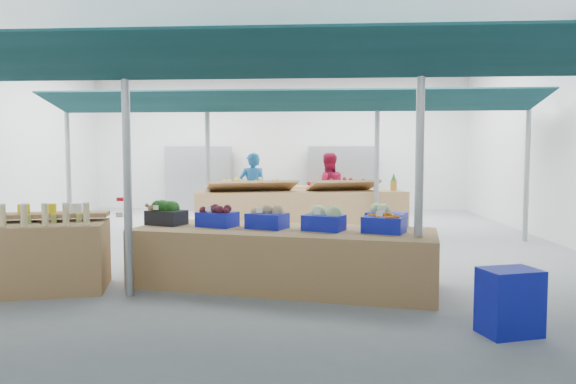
% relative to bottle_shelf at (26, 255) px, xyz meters
% --- Properties ---
extents(floor, '(13.00, 13.00, 0.00)m').
position_rel_bottle_shelf_xyz_m(floor, '(2.39, 3.86, -0.47)').
color(floor, gray).
rests_on(floor, ground).
extents(hall, '(13.00, 13.00, 13.00)m').
position_rel_bottle_shelf_xyz_m(hall, '(2.39, 5.30, 2.18)').
color(hall, silver).
rests_on(hall, ground).
extents(pole_grid, '(10.00, 4.60, 3.00)m').
position_rel_bottle_shelf_xyz_m(pole_grid, '(3.14, 2.11, 1.34)').
color(pole_grid, gray).
rests_on(pole_grid, floor).
extents(awnings, '(9.50, 7.08, 0.30)m').
position_rel_bottle_shelf_xyz_m(awnings, '(3.14, 2.11, 2.31)').
color(awnings, '#0B2D30').
rests_on(awnings, pole_grid).
extents(back_shelving_left, '(2.00, 0.50, 2.00)m').
position_rel_bottle_shelf_xyz_m(back_shelving_left, '(-0.11, 9.86, 0.53)').
color(back_shelving_left, '#B23F33').
rests_on(back_shelving_left, floor).
extents(back_shelving_right, '(2.00, 0.50, 2.00)m').
position_rel_bottle_shelf_xyz_m(back_shelving_right, '(4.39, 9.86, 0.53)').
color(back_shelving_right, '#B23F33').
rests_on(back_shelving_right, floor).
extents(bottle_shelf, '(2.12, 1.58, 1.15)m').
position_rel_bottle_shelf_xyz_m(bottle_shelf, '(0.00, 0.00, 0.00)').
color(bottle_shelf, '#966B41').
rests_on(bottle_shelf, floor).
extents(veg_counter, '(4.10, 2.03, 0.76)m').
position_rel_bottle_shelf_xyz_m(veg_counter, '(3.25, 0.45, -0.09)').
color(veg_counter, '#966B41').
rests_on(veg_counter, floor).
extents(fruit_counter, '(4.62, 1.84, 0.96)m').
position_rel_bottle_shelf_xyz_m(fruit_counter, '(3.32, 4.86, 0.01)').
color(fruit_counter, '#966B41').
rests_on(fruit_counter, floor).
extents(far_counter, '(4.69, 1.76, 0.83)m').
position_rel_bottle_shelf_xyz_m(far_counter, '(2.63, 9.00, -0.05)').
color(far_counter, '#966B41').
rests_on(far_counter, floor).
extents(crate_stack, '(0.62, 0.52, 0.64)m').
position_rel_bottle_shelf_xyz_m(crate_stack, '(5.55, -1.27, -0.15)').
color(crate_stack, '#0E179F').
rests_on(crate_stack, floor).
extents(vendor_left, '(0.72, 0.54, 1.80)m').
position_rel_bottle_shelf_xyz_m(vendor_left, '(2.12, 5.96, 0.43)').
color(vendor_left, '#165291').
rests_on(vendor_left, floor).
extents(vendor_right, '(0.98, 0.82, 1.80)m').
position_rel_bottle_shelf_xyz_m(vendor_right, '(3.92, 5.96, 0.43)').
color(vendor_right, '#A5143B').
rests_on(vendor_right, floor).
extents(crate_broccoli, '(0.59, 0.51, 0.35)m').
position_rel_bottle_shelf_xyz_m(crate_broccoli, '(1.59, 0.77, 0.45)').
color(crate_broccoli, black).
rests_on(crate_broccoli, veg_counter).
extents(crate_beets, '(0.59, 0.51, 0.29)m').
position_rel_bottle_shelf_xyz_m(crate_beets, '(2.34, 0.62, 0.43)').
color(crate_beets, '#0E179F').
rests_on(crate_beets, veg_counter).
extents(crate_celeriac, '(0.59, 0.51, 0.31)m').
position_rel_bottle_shelf_xyz_m(crate_celeriac, '(3.03, 0.49, 0.44)').
color(crate_celeriac, '#0E179F').
rests_on(crate_celeriac, veg_counter).
extents(crate_cabbage, '(0.59, 0.51, 0.35)m').
position_rel_bottle_shelf_xyz_m(crate_cabbage, '(3.78, 0.34, 0.45)').
color(crate_cabbage, '#0E179F').
rests_on(crate_cabbage, veg_counter).
extents(crate_carrots, '(0.59, 0.51, 0.29)m').
position_rel_bottle_shelf_xyz_m(crate_carrots, '(4.53, 0.20, 0.41)').
color(crate_carrots, '#0E179F').
rests_on(crate_carrots, veg_counter).
extents(sparrow, '(0.12, 0.09, 0.11)m').
position_rel_bottle_shelf_xyz_m(sparrow, '(1.40, 0.67, 0.54)').
color(sparrow, brown).
rests_on(sparrow, crate_broccoli).
extents(pole_ribbon, '(0.12, 0.12, 0.28)m').
position_rel_bottle_shelf_xyz_m(pole_ribbon, '(0.87, 0.94, 0.61)').
color(pole_ribbon, red).
rests_on(pole_ribbon, pole_grid).
extents(apple_heap_yellow, '(2.02, 1.31, 0.27)m').
position_rel_bottle_shelf_xyz_m(apple_heap_yellow, '(2.29, 4.57, 0.66)').
color(apple_heap_yellow, '#997247').
rests_on(apple_heap_yellow, fruit_counter).
extents(apple_heap_red, '(1.65, 1.17, 0.27)m').
position_rel_bottle_shelf_xyz_m(apple_heap_red, '(4.24, 4.91, 0.66)').
color(apple_heap_red, '#997247').
rests_on(apple_heap_red, fruit_counter).
extents(pineapple, '(0.14, 0.14, 0.39)m').
position_rel_bottle_shelf_xyz_m(pineapple, '(5.35, 5.11, 0.68)').
color(pineapple, '#8C6019').
rests_on(pineapple, fruit_counter).
extents(crate_extra, '(0.60, 0.52, 0.32)m').
position_rel_bottle_shelf_xyz_m(crate_extra, '(4.63, 0.68, 0.44)').
color(crate_extra, '#0E179F').
rests_on(crate_extra, veg_counter).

